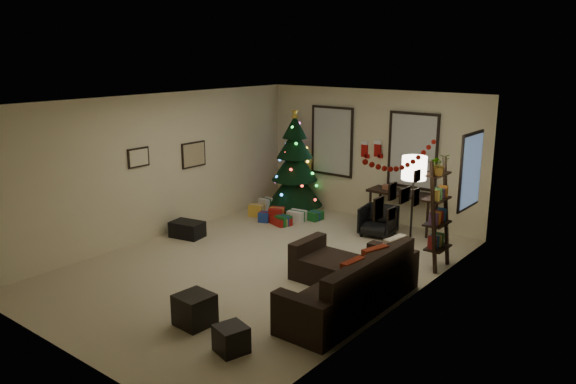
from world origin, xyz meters
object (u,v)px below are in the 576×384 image
(desk, at_px, (403,196))
(desk_chair, at_px, (378,221))
(sofa, at_px, (347,284))
(bookshelf, at_px, (438,216))
(christmas_tree, at_px, (295,168))

(desk, bearing_deg, desk_chair, -105.07)
(sofa, bearing_deg, bookshelf, 77.75)
(sofa, distance_m, desk_chair, 3.08)
(christmas_tree, relative_size, desk_chair, 3.93)
(christmas_tree, xyz_separation_m, desk_chair, (2.36, -0.44, -0.66))
(desk_chair, distance_m, bookshelf, 1.88)
(sofa, xyz_separation_m, desk, (-0.95, 3.51, 0.40))
(desk, xyz_separation_m, desk_chair, (-0.18, -0.65, -0.38))
(christmas_tree, relative_size, desk, 1.63)
(bookshelf, bearing_deg, christmas_tree, 161.54)
(desk_chair, xyz_separation_m, bookshelf, (1.56, -0.87, 0.59))
(sofa, height_order, desk, sofa)
(desk_chair, bearing_deg, sofa, -76.84)
(sofa, relative_size, desk, 1.78)
(desk_chair, bearing_deg, desk, 66.59)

